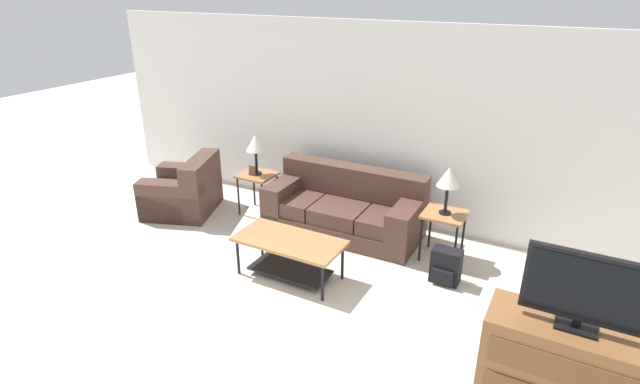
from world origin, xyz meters
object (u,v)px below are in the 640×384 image
side_table_left (257,179)px  side_table_right (444,219)px  table_lamp_left (255,144)px  television (585,290)px  table_lamp_right (449,178)px  couch (344,210)px  coffee_table (289,249)px  backpack (446,266)px  armchair (184,192)px  tv_console (565,369)px

side_table_left → side_table_right: same height
table_lamp_left → television: 4.43m
side_table_right → table_lamp_right: 0.50m
couch → table_lamp_right: bearing=-3.4°
coffee_table → side_table_left: (-1.26, 1.20, 0.17)m
couch → side_table_left: (-1.31, -0.08, 0.22)m
side_table_right → table_lamp_right: table_lamp_right is taller
couch → backpack: size_ratio=5.11×
table_lamp_right → television: (1.43, -1.80, 0.07)m
side_table_left → backpack: 2.86m
armchair → television: size_ratio=1.47×
coffee_table → table_lamp_right: 1.93m
backpack → table_lamp_right: bearing=110.9°
armchair → television: (5.00, -1.36, 0.80)m
television → backpack: bearing=133.3°
side_table_right → couch: bearing=176.6°
armchair → table_lamp_right: size_ratio=2.11×
backpack → tv_console: bearing=-46.7°
armchair → table_lamp_right: (3.57, 0.45, 0.72)m
armchair → backpack: 3.76m
television → side_table_right: bearing=128.4°
table_lamp_left → table_lamp_right: same height
side_table_left → tv_console: (4.05, -1.80, -0.13)m
coffee_table → side_table_right: (1.35, 1.20, 0.17)m
coffee_table → tv_console: bearing=-12.3°
table_lamp_right → television: television is taller
backpack → side_table_left: bearing=170.2°
side_table_right → television: 2.37m
couch → table_lamp_right: (1.31, -0.08, 0.72)m
table_lamp_left → table_lamp_right: size_ratio=1.00×
coffee_table → tv_console: tv_console is taller
tv_console → side_table_right: bearing=128.4°
table_lamp_left → backpack: 2.96m
couch → television: size_ratio=2.50×
armchair → side_table_left: (0.95, 0.45, 0.22)m
couch → armchair: bearing=-166.9°
couch → tv_console: (2.74, -1.88, 0.09)m
side_table_right → table_lamp_right: bearing=90.0°
armchair → table_lamp_left: table_lamp_left is taller
armchair → backpack: size_ratio=3.00×
armchair → tv_console: bearing=-15.2°
television → table_lamp_left: bearing=156.0°
armchair → backpack: (3.76, -0.04, -0.10)m
coffee_table → side_table_left: bearing=136.5°
side_table_left → side_table_right: 2.62m
side_table_right → armchair: bearing=-172.9°
side_table_right → backpack: bearing=-69.1°
coffee_table → table_lamp_left: table_lamp_left is taller
coffee_table → table_lamp_left: 1.87m
couch → table_lamp_left: bearing=-176.6°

